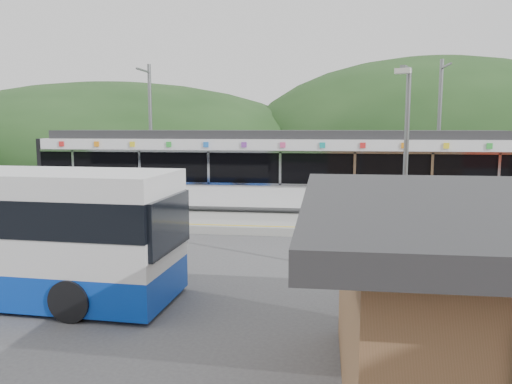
# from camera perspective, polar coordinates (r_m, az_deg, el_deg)

# --- Properties ---
(ground) EXTENTS (120.00, 120.00, 0.00)m
(ground) POSITION_cam_1_polar(r_m,az_deg,el_deg) (16.38, 1.66, -6.38)
(ground) COLOR #4C4C4F
(ground) RESTS_ON ground
(hills) EXTENTS (146.00, 149.00, 26.00)m
(hills) POSITION_cam_1_polar(r_m,az_deg,el_deg) (21.94, 19.50, -3.25)
(hills) COLOR #1E3D19
(hills) RESTS_ON ground
(platform) EXTENTS (26.00, 3.20, 0.30)m
(platform) POSITION_cam_1_polar(r_m,az_deg,el_deg) (19.55, 2.68, -3.65)
(platform) COLOR #9E9E99
(platform) RESTS_ON ground
(yellow_line) EXTENTS (26.00, 0.10, 0.01)m
(yellow_line) POSITION_cam_1_polar(r_m,az_deg,el_deg) (18.25, 2.33, -3.96)
(yellow_line) COLOR yellow
(yellow_line) RESTS_ON platform
(train) EXTENTS (20.44, 3.01, 3.74)m
(train) POSITION_cam_1_polar(r_m,az_deg,el_deg) (22.00, 1.86, 2.64)
(train) COLOR black
(train) RESTS_ON ground
(catenary_mast_west) EXTENTS (0.18, 1.80, 7.00)m
(catenary_mast_west) POSITION_cam_1_polar(r_m,az_deg,el_deg) (25.86, -11.97, 6.73)
(catenary_mast_west) COLOR slate
(catenary_mast_west) RESTS_ON ground
(catenary_mast_east) EXTENTS (0.18, 1.80, 7.00)m
(catenary_mast_east) POSITION_cam_1_polar(r_m,az_deg,el_deg) (24.95, 20.17, 6.41)
(catenary_mast_east) COLOR slate
(catenary_mast_east) RESTS_ON ground
(lamp_post) EXTENTS (0.41, 1.01, 5.36)m
(lamp_post) POSITION_cam_1_polar(r_m,az_deg,el_deg) (12.88, 16.84, 3.99)
(lamp_post) COLOR slate
(lamp_post) RESTS_ON ground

